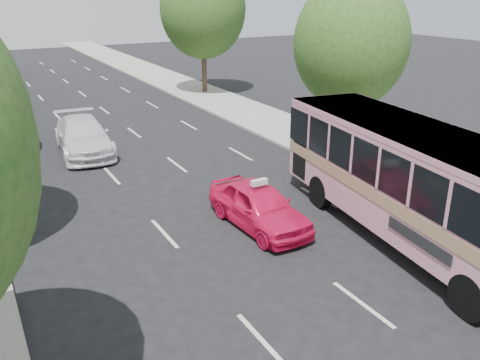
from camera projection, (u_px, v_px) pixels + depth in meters
ground at (284, 277)px, 13.74m from camera, size 120.00×120.00×0.00m
sidewalk_right at (224, 103)px, 33.90m from camera, size 4.00×90.00×0.12m
tree_right_near at (354, 38)px, 22.35m from camera, size 5.10×5.10×7.95m
tree_right_far at (204, 5)px, 35.21m from camera, size 6.00×6.00×9.35m
pink_bus at (416, 175)px, 14.92m from camera, size 4.25×11.24×3.50m
pink_taxi at (259, 206)px, 16.38m from camera, size 1.92×4.34×1.45m
white_pickup at (83, 136)px, 23.72m from camera, size 2.67×5.68×1.60m
taxi_roof_sign at (259, 182)px, 16.09m from camera, size 0.56×0.21×0.18m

